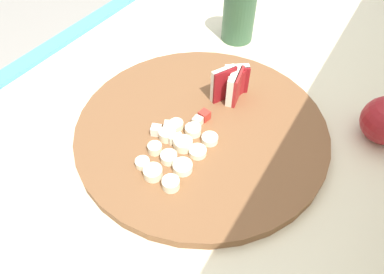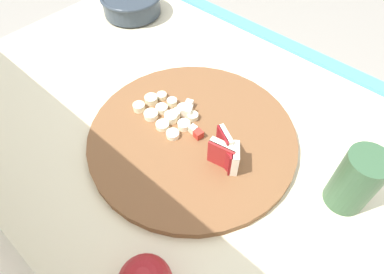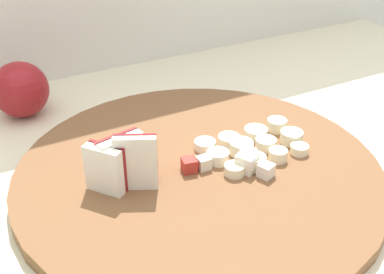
{
  "view_description": "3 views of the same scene",
  "coord_description": "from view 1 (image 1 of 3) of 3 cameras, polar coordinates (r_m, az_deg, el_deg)",
  "views": [
    {
      "loc": [
        0.38,
        0.23,
        1.37
      ],
      "look_at": [
        0.08,
        0.04,
        0.96
      ],
      "focal_mm": 32.0,
      "sensor_mm": 36.0,
      "label": 1
    },
    {
      "loc": [
        -0.25,
        0.34,
        1.46
      ],
      "look_at": [
        0.01,
        0.05,
        0.98
      ],
      "focal_mm": 30.42,
      "sensor_mm": 36.0,
      "label": 2
    },
    {
      "loc": [
        -0.2,
        -0.38,
        1.27
      ],
      "look_at": [
        0.03,
        0.04,
        0.98
      ],
      "focal_mm": 45.36,
      "sensor_mm": 36.0,
      "label": 3
    }
  ],
  "objects": [
    {
      "name": "tiled_countertop",
      "position": [
        1.01,
        0.26,
        -15.4
      ],
      "size": [
        1.33,
        0.8,
        0.94
      ],
      "color": "beige",
      "rests_on": "ground"
    },
    {
      "name": "cutting_board",
      "position": [
        0.59,
        1.56,
        1.52
      ],
      "size": [
        0.43,
        0.43,
        0.02
      ],
      "primitive_type": "cylinder",
      "color": "brown",
      "rests_on": "tiled_countertop"
    },
    {
      "name": "banana_slice_rows",
      "position": [
        0.53,
        -2.72,
        -2.44
      ],
      "size": [
        0.13,
        0.09,
        0.02
      ],
      "color": "beige",
      "rests_on": "cutting_board"
    },
    {
      "name": "small_jar",
      "position": [
        0.8,
        7.85,
        19.85
      ],
      "size": [
        0.07,
        0.07,
        0.13
      ],
      "primitive_type": "cylinder",
      "color": "#335638",
      "rests_on": "tiled_countertop"
    },
    {
      "name": "apple_wedge_fan",
      "position": [
        0.62,
        6.79,
        8.83
      ],
      "size": [
        0.07,
        0.05,
        0.06
      ],
      "color": "maroon",
      "rests_on": "cutting_board"
    },
    {
      "name": "apple_dice_pile",
      "position": [
        0.56,
        -2.42,
        1.3
      ],
      "size": [
        0.09,
        0.07,
        0.02
      ],
      "color": "#EFE5CC",
      "rests_on": "cutting_board"
    }
  ]
}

